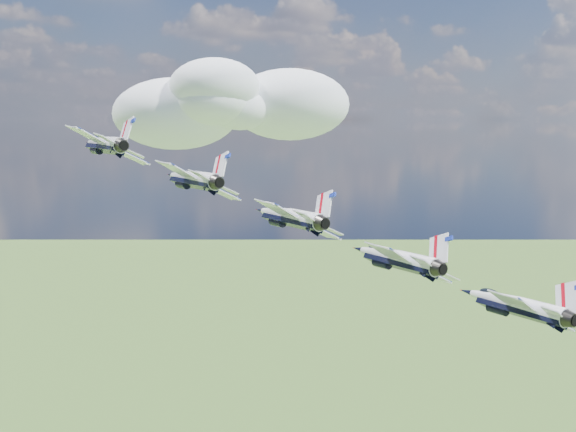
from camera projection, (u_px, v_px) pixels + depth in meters
name	position (u px, v px, depth m)	size (l,w,h in m)	color
cloud_far	(231.00, 102.00, 250.97)	(62.31, 48.96, 24.48)	white
jet_0	(104.00, 144.00, 85.09)	(9.60, 14.21, 4.24)	silver
jet_1	(192.00, 178.00, 81.27)	(9.60, 14.21, 4.24)	silver
jet_2	(288.00, 216.00, 77.44)	(9.60, 14.21, 4.24)	white
jet_3	(395.00, 258.00, 73.61)	(9.60, 14.21, 4.24)	white
jet_4	(513.00, 304.00, 69.78)	(9.60, 14.21, 4.24)	white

